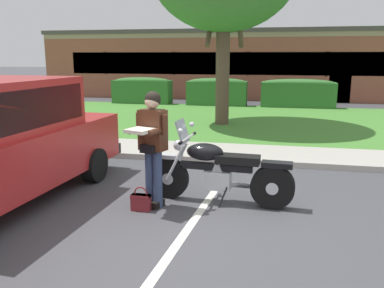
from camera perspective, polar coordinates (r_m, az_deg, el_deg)
The scene contains 13 objects.
ground_plane at distance 5.61m, azimuth -0.71°, elevation -10.60°, with size 140.00×140.00×0.00m, color #424247.
curb_strip at distance 8.45m, azimuth 3.90°, elevation -2.27°, with size 60.00×0.20×0.12m, color #ADA89E.
concrete_walk at distance 9.27m, azimuth 4.66°, elevation -1.10°, with size 60.00×1.50×0.08m, color #ADA89E.
grass_lawn at distance 13.94m, azimuth 7.25°, elevation 3.34°, with size 60.00×8.07×0.06m, color #478433.
stall_stripe_0 at distance 6.90m, azimuth -23.59°, elevation -7.18°, with size 0.12×4.40×0.01m, color silver.
stall_stripe_1 at distance 5.77m, azimuth 0.86°, elevation -9.90°, with size 0.12×4.40×0.01m, color silver.
motorcycle at distance 6.06m, azimuth 4.57°, elevation -3.96°, with size 2.24×0.82×1.26m.
rider_person at distance 5.80m, azimuth -5.66°, elevation 0.55°, with size 0.55×0.65×1.70m.
handbag at distance 5.91m, azimuth -7.23°, elevation -7.98°, with size 0.28×0.13×0.36m.
hedge_left at distance 18.84m, azimuth -7.05°, elevation 7.57°, with size 2.67×0.90×1.24m.
hedge_center_left at distance 18.01m, azimuth 3.54°, elevation 7.42°, with size 2.61×0.90×1.24m.
hedge_center_right at distance 17.82m, azimuth 14.74°, elevation 6.99°, with size 3.07×0.90×1.24m.
brick_building at distance 24.71m, azimuth 8.64°, elevation 11.21°, with size 22.10×8.95×3.51m.
Camera 1 is at (1.15, -5.04, 2.19)m, focal length 37.75 mm.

